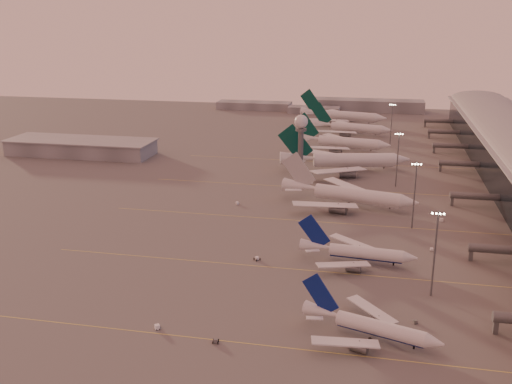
# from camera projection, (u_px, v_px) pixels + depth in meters

# --- Properties ---
(ground) EXTENTS (700.00, 700.00, 0.00)m
(ground) POSITION_uv_depth(u_px,v_px,m) (229.00, 278.00, 177.66)
(ground) COLOR #525050
(ground) RESTS_ON ground
(taxiway_markings) EXTENTS (180.00, 185.25, 0.02)m
(taxiway_markings) POSITION_uv_depth(u_px,v_px,m) (343.00, 223.00, 224.29)
(taxiway_markings) COLOR #D7C54C
(taxiway_markings) RESTS_ON ground
(hangar) EXTENTS (82.00, 27.00, 8.50)m
(hangar) POSITION_uv_depth(u_px,v_px,m) (81.00, 147.00, 331.22)
(hangar) COLOR slate
(hangar) RESTS_ON ground
(radar_tower) EXTENTS (6.40, 6.40, 31.10)m
(radar_tower) POSITION_uv_depth(u_px,v_px,m) (301.00, 133.00, 283.20)
(radar_tower) COLOR #575A5F
(radar_tower) RESTS_ON ground
(mast_a) EXTENTS (3.60, 0.56, 25.00)m
(mast_a) POSITION_uv_depth(u_px,v_px,m) (435.00, 250.00, 162.35)
(mast_a) COLOR #575A5F
(mast_a) RESTS_ON ground
(mast_b) EXTENTS (3.60, 0.56, 25.00)m
(mast_b) POSITION_uv_depth(u_px,v_px,m) (415.00, 192.00, 214.52)
(mast_b) COLOR #575A5F
(mast_b) RESTS_ON ground
(mast_c) EXTENTS (3.60, 0.56, 25.00)m
(mast_c) POSITION_uv_depth(u_px,v_px,m) (398.00, 157.00, 267.07)
(mast_c) COLOR #575A5F
(mast_c) RESTS_ON ground
(mast_d) EXTENTS (3.60, 0.56, 25.00)m
(mast_d) POSITION_uv_depth(u_px,v_px,m) (391.00, 122.00, 351.86)
(mast_d) COLOR #575A5F
(mast_d) RESTS_ON ground
(distant_horizon) EXTENTS (165.00, 37.50, 9.00)m
(distant_horizon) POSITION_uv_depth(u_px,v_px,m) (332.00, 106.00, 480.93)
(distant_horizon) COLOR slate
(distant_horizon) RESTS_ON ground
(narrowbody_near) EXTENTS (34.55, 27.12, 13.96)m
(narrowbody_near) POSITION_uv_depth(u_px,v_px,m) (370.00, 328.00, 143.43)
(narrowbody_near) COLOR silver
(narrowbody_near) RESTS_ON ground
(narrowbody_mid) EXTENTS (37.56, 29.88, 14.67)m
(narrowbody_mid) POSITION_uv_depth(u_px,v_px,m) (357.00, 254.00, 187.24)
(narrowbody_mid) COLOR silver
(narrowbody_mid) RESTS_ON ground
(widebody_white) EXTENTS (56.53, 44.75, 20.26)m
(widebody_white) POSITION_uv_depth(u_px,v_px,m) (349.00, 198.00, 242.88)
(widebody_white) COLOR silver
(widebody_white) RESTS_ON ground
(greentail_a) EXTENTS (64.80, 51.81, 23.82)m
(greentail_a) POSITION_uv_depth(u_px,v_px,m) (345.00, 163.00, 296.42)
(greentail_a) COLOR silver
(greentail_a) RESTS_ON ground
(greentail_b) EXTENTS (56.06, 44.87, 20.55)m
(greentail_b) POSITION_uv_depth(u_px,v_px,m) (342.00, 144.00, 341.30)
(greentail_b) COLOR silver
(greentail_b) RESTS_ON ground
(greentail_c) EXTENTS (53.52, 42.71, 19.79)m
(greentail_c) POSITION_uv_depth(u_px,v_px,m) (351.00, 129.00, 385.61)
(greentail_c) COLOR silver
(greentail_c) RESTS_ON ground
(greentail_d) EXTENTS (62.90, 50.21, 23.24)m
(greentail_d) POSITION_uv_depth(u_px,v_px,m) (343.00, 118.00, 425.01)
(greentail_d) COLOR silver
(greentail_d) RESTS_ON ground
(gsv_truck_a) EXTENTS (6.41, 5.43, 2.53)m
(gsv_truck_a) POSITION_uv_depth(u_px,v_px,m) (159.00, 324.00, 148.38)
(gsv_truck_a) COLOR white
(gsv_truck_a) RESTS_ON ground
(gsv_tug_near) EXTENTS (2.39, 3.55, 0.95)m
(gsv_tug_near) POSITION_uv_depth(u_px,v_px,m) (216.00, 341.00, 142.29)
(gsv_tug_near) COLOR #585B5D
(gsv_tug_near) RESTS_ON ground
(gsv_catering_a) EXTENTS (5.11, 3.50, 3.85)m
(gsv_catering_a) POSITION_uv_depth(u_px,v_px,m) (416.00, 317.00, 150.82)
(gsv_catering_a) COLOR #585B5D
(gsv_catering_a) RESTS_ON ground
(gsv_tug_mid) EXTENTS (4.24, 4.09, 1.06)m
(gsv_tug_mid) POSITION_uv_depth(u_px,v_px,m) (257.00, 259.00, 189.92)
(gsv_tug_mid) COLOR white
(gsv_tug_mid) RESTS_ON ground
(gsv_truck_b) EXTENTS (5.16, 2.36, 2.01)m
(gsv_truck_b) POSITION_uv_depth(u_px,v_px,m) (433.00, 248.00, 197.33)
(gsv_truck_b) COLOR white
(gsv_truck_b) RESTS_ON ground
(gsv_truck_c) EXTENTS (4.87, 6.13, 2.38)m
(gsv_truck_c) POSITION_uv_depth(u_px,v_px,m) (238.00, 202.00, 245.27)
(gsv_truck_c) COLOR white
(gsv_truck_c) RESTS_ON ground
(gsv_catering_b) EXTENTS (6.13, 3.81, 4.67)m
(gsv_catering_b) POSITION_uv_depth(u_px,v_px,m) (443.00, 216.00, 224.81)
(gsv_catering_b) COLOR white
(gsv_catering_b) RESTS_ON ground
(gsv_tug_far) EXTENTS (3.84, 4.41, 1.08)m
(gsv_tug_far) POSITION_uv_depth(u_px,v_px,m) (335.00, 183.00, 275.05)
(gsv_tug_far) COLOR white
(gsv_tug_far) RESTS_ON ground
(gsv_tug_hangar) EXTENTS (3.93, 2.72, 1.04)m
(gsv_tug_hangar) POSITION_uv_depth(u_px,v_px,m) (384.00, 161.00, 315.71)
(gsv_tug_hangar) COLOR orange
(gsv_tug_hangar) RESTS_ON ground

